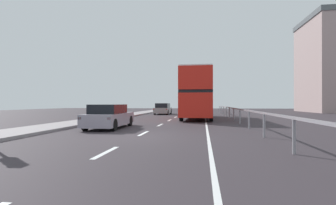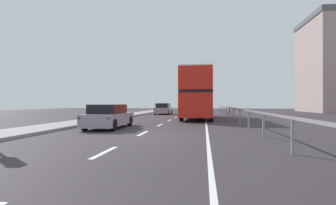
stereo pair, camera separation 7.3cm
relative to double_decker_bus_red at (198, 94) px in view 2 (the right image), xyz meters
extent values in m
cube|color=#322B30|center=(-2.28, -12.98, -2.35)|extent=(75.55, 120.00, 0.10)
cube|color=gray|center=(-8.09, -12.98, -2.23)|extent=(2.49, 80.00, 0.14)
cube|color=silver|center=(-2.28, -16.69, -2.30)|extent=(0.16, 1.88, 0.01)
cube|color=silver|center=(-2.28, -12.01, -2.30)|extent=(0.16, 1.88, 0.01)
cube|color=silver|center=(-2.28, -7.33, -2.30)|extent=(0.16, 1.88, 0.01)
cube|color=silver|center=(-2.28, -2.65, -2.30)|extent=(0.16, 1.88, 0.01)
cube|color=silver|center=(-2.28, 2.03, -2.30)|extent=(0.16, 1.88, 0.01)
cube|color=silver|center=(-2.28, 6.70, -2.30)|extent=(0.16, 1.88, 0.01)
cube|color=silver|center=(-2.28, 11.38, -2.30)|extent=(0.16, 1.88, 0.01)
cube|color=silver|center=(-2.28, 16.06, -2.30)|extent=(0.16, 1.88, 0.01)
cube|color=silver|center=(0.73, -3.98, -2.30)|extent=(0.12, 46.00, 0.01)
cube|color=gray|center=(3.04, -3.98, -1.29)|extent=(0.08, 42.00, 0.08)
cylinder|color=gray|center=(3.04, -16.23, -1.79)|extent=(0.10, 0.10, 1.01)
cylinder|color=gray|center=(3.04, -12.73, -1.79)|extent=(0.10, 0.10, 1.01)
cylinder|color=gray|center=(3.04, -9.23, -1.79)|extent=(0.10, 0.10, 1.01)
cylinder|color=gray|center=(3.04, -5.73, -1.79)|extent=(0.10, 0.10, 1.01)
cylinder|color=gray|center=(3.04, -2.23, -1.79)|extent=(0.10, 0.10, 1.01)
cylinder|color=gray|center=(3.04, 1.27, -1.79)|extent=(0.10, 0.10, 1.01)
cylinder|color=gray|center=(3.04, 4.77, -1.79)|extent=(0.10, 0.10, 1.01)
cylinder|color=gray|center=(3.04, 8.27, -1.79)|extent=(0.10, 0.10, 1.01)
cylinder|color=gray|center=(3.04, 11.77, -1.79)|extent=(0.10, 0.10, 1.01)
cylinder|color=gray|center=(3.04, 15.27, -1.79)|extent=(0.10, 0.10, 1.01)
cube|color=red|center=(0.00, -0.01, -1.02)|extent=(2.63, 10.34, 1.86)
cube|color=black|center=(0.00, -0.01, 0.03)|extent=(2.65, 9.93, 0.24)
cube|color=red|center=(0.00, -0.01, 1.02)|extent=(2.63, 10.34, 1.75)
cube|color=silver|center=(0.00, -0.01, 1.95)|extent=(2.58, 10.13, 0.10)
cube|color=black|center=(0.04, 5.13, -0.93)|extent=(2.29, 0.06, 1.30)
cube|color=yellow|center=(0.04, 5.13, 1.46)|extent=(1.53, 0.05, 0.28)
cylinder|color=black|center=(-1.14, 3.76, -1.80)|extent=(0.29, 1.00, 1.00)
cylinder|color=black|center=(1.20, 3.74, -1.80)|extent=(0.29, 1.00, 1.00)
cylinder|color=black|center=(-1.20, -3.56, -1.80)|extent=(0.29, 1.00, 1.00)
cylinder|color=black|center=(1.14, -3.58, -1.80)|extent=(0.29, 1.00, 1.00)
cube|color=gray|center=(-4.83, -9.69, -1.79)|extent=(1.80, 4.52, 0.67)
cube|color=black|center=(-4.83, -9.92, -1.20)|extent=(1.55, 2.50, 0.51)
cube|color=red|center=(-5.53, -11.92, -1.62)|extent=(0.16, 0.06, 0.12)
cube|color=red|center=(-4.03, -11.89, -1.62)|extent=(0.16, 0.06, 0.12)
cylinder|color=black|center=(-5.64, -8.17, -1.98)|extent=(0.21, 0.64, 0.64)
cylinder|color=black|center=(-4.09, -8.13, -1.98)|extent=(0.21, 0.64, 0.64)
cylinder|color=black|center=(-5.57, -11.25, -1.98)|extent=(0.21, 0.64, 0.64)
cylinder|color=black|center=(-4.02, -11.22, -1.98)|extent=(0.21, 0.64, 0.64)
cube|color=gray|center=(-4.63, 8.68, -1.79)|extent=(1.84, 4.23, 0.67)
cube|color=black|center=(-4.63, 8.47, -1.16)|extent=(1.60, 2.34, 0.57)
cube|color=red|center=(-5.44, 6.62, -1.62)|extent=(0.16, 0.06, 0.12)
cube|color=red|center=(-3.87, 6.60, -1.62)|extent=(0.16, 0.06, 0.12)
cylinder|color=black|center=(-5.41, 10.10, -1.98)|extent=(0.21, 0.64, 0.64)
cylinder|color=black|center=(-3.80, 10.07, -1.98)|extent=(0.21, 0.64, 0.64)
cylinder|color=black|center=(-5.45, 7.29, -1.98)|extent=(0.21, 0.64, 0.64)
cylinder|color=black|center=(-3.84, 7.27, -1.98)|extent=(0.21, 0.64, 0.64)
camera|label=1|loc=(0.52, -23.72, -0.87)|focal=27.11mm
camera|label=2|loc=(0.59, -23.71, -0.87)|focal=27.11mm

